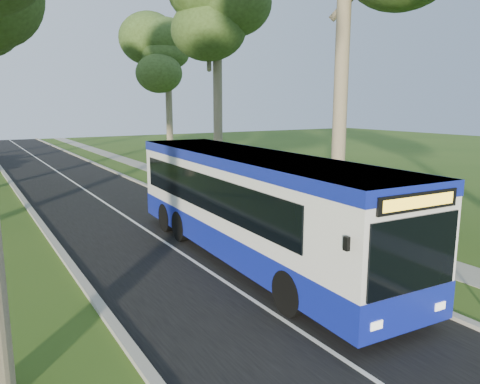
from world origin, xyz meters
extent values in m
plane|color=#2E4F18|center=(0.00, 0.00, 0.00)|extent=(120.00, 120.00, 0.00)
cube|color=black|center=(-3.50, 10.00, 0.01)|extent=(7.00, 100.00, 0.02)
cube|color=#9E9B93|center=(0.00, 10.00, 0.06)|extent=(0.25, 100.00, 0.12)
cube|color=#9E9B93|center=(-7.00, 10.00, 0.06)|extent=(0.25, 100.00, 0.12)
cube|color=white|center=(-3.50, 10.00, 0.02)|extent=(0.12, 100.00, 0.00)
cube|color=gray|center=(3.00, 10.00, 0.01)|extent=(1.50, 100.00, 0.02)
cube|color=white|center=(-1.80, -0.05, 1.91)|extent=(3.24, 13.04, 3.07)
cube|color=#101B92|center=(-1.80, -0.05, 0.81)|extent=(3.27, 13.07, 0.86)
cube|color=#101B92|center=(-1.80, -0.05, 3.28)|extent=(3.27, 13.07, 0.35)
cube|color=black|center=(-1.80, -6.54, 2.05)|extent=(2.43, 0.15, 1.56)
cube|color=yellow|center=(-1.80, -6.58, 3.13)|extent=(1.94, 0.10, 0.24)
cube|color=black|center=(-1.80, -6.47, 0.54)|extent=(2.59, 0.23, 0.32)
cylinder|color=black|center=(-3.03, -4.04, 0.56)|extent=(0.35, 1.13, 1.12)
cylinder|color=black|center=(-0.57, -4.04, 0.56)|extent=(0.35, 1.13, 1.12)
cylinder|color=black|center=(-3.03, 3.72, 0.56)|extent=(0.35, 1.13, 1.12)
cylinder|color=black|center=(-0.57, 3.72, 0.56)|extent=(0.35, 1.13, 1.12)
cube|color=black|center=(3.12, 4.02, 1.23)|extent=(0.13, 0.13, 2.46)
cube|color=black|center=(3.12, 6.54, 1.23)|extent=(0.13, 0.13, 2.46)
cube|color=black|center=(2.51, 5.28, 2.52)|extent=(2.57, 3.38, 0.12)
cube|color=silver|center=(3.20, 5.28, 1.33)|extent=(0.91, 2.37, 1.97)
cube|color=black|center=(2.51, 3.90, 1.23)|extent=(1.02, 0.51, 2.17)
cube|color=white|center=(2.51, 3.82, 1.23)|extent=(0.79, 0.31, 1.92)
cube|color=black|center=(2.81, 5.58, 0.44)|extent=(0.97, 1.79, 0.06)
cylinder|color=black|center=(0.51, 3.75, 0.44)|extent=(0.48, 0.48, 0.87)
cylinder|color=black|center=(0.51, 3.75, 0.89)|extent=(0.52, 0.52, 0.05)
cylinder|color=#7A6B56|center=(7.50, 6.00, 6.39)|extent=(0.73, 0.73, 12.79)
cylinder|color=#7A6B56|center=(6.80, 18.00, 5.20)|extent=(0.66, 0.66, 10.40)
ellipsoid|color=#2E4219|center=(6.80, 18.00, 10.70)|extent=(5.20, 5.20, 7.13)
cylinder|color=#7A6B56|center=(8.00, 30.00, 4.78)|extent=(0.63, 0.63, 9.57)
ellipsoid|color=#2E4219|center=(8.00, 30.00, 9.84)|extent=(5.20, 5.20, 6.56)
camera|label=1|loc=(-9.62, -12.36, 5.00)|focal=35.00mm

